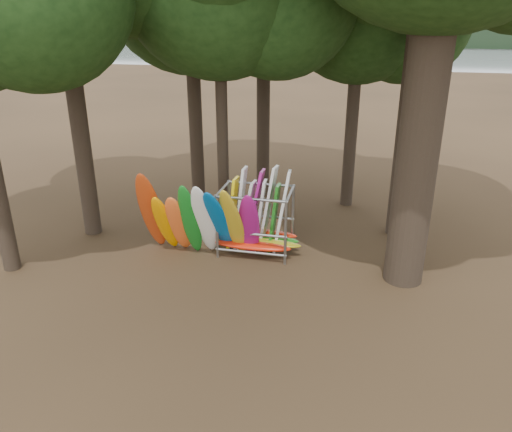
# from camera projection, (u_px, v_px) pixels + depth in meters

# --- Properties ---
(ground) EXTENTS (120.00, 120.00, 0.00)m
(ground) POSITION_uv_depth(u_px,v_px,m) (229.00, 275.00, 15.29)
(ground) COLOR #47331E
(ground) RESTS_ON ground
(lake) EXTENTS (160.00, 160.00, 0.00)m
(lake) POSITION_uv_depth(u_px,v_px,m) (344.00, 69.00, 69.43)
(lake) COLOR gray
(lake) RESTS_ON ground
(far_shore) EXTENTS (160.00, 4.00, 4.00)m
(far_shore) POSITION_uv_depth(u_px,v_px,m) (358.00, 37.00, 113.79)
(far_shore) COLOR black
(far_shore) RESTS_ON ground
(oak_3) EXTENTS (6.81, 6.81, 10.82)m
(oak_3) POSITION_uv_depth(u_px,v_px,m) (361.00, 1.00, 17.96)
(oak_3) COLOR black
(oak_3) RESTS_ON ground
(kayak_row) EXTENTS (4.06, 2.08, 3.12)m
(kayak_row) POSITION_uv_depth(u_px,v_px,m) (197.00, 221.00, 15.85)
(kayak_row) COLOR #B13610
(kayak_row) RESTS_ON ground
(storage_rack) EXTENTS (3.13, 1.58, 2.92)m
(storage_rack) POSITION_uv_depth(u_px,v_px,m) (256.00, 223.00, 16.47)
(storage_rack) COLOR gray
(storage_rack) RESTS_ON ground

